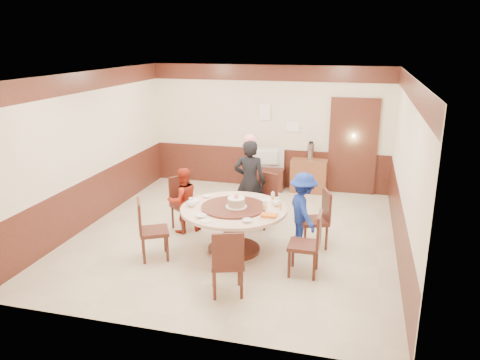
% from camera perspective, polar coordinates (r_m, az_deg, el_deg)
% --- Properties ---
extents(room, '(6.00, 6.04, 2.84)m').
position_cam_1_polar(room, '(8.05, -0.54, 0.45)').
color(room, beige).
rests_on(room, ground).
extents(banquet_table, '(1.71, 1.71, 0.78)m').
position_cam_1_polar(banquet_table, '(7.59, -0.76, -4.95)').
color(banquet_table, '#491F16').
rests_on(banquet_table, ground).
extents(chair_0, '(0.58, 0.57, 0.97)m').
position_cam_1_polar(chair_0, '(7.94, 9.05, -5.93)').
color(chair_0, '#491F16').
rests_on(chair_0, ground).
extents(chair_1, '(0.57, 0.57, 0.97)m').
position_cam_1_polar(chair_1, '(8.73, 2.74, -3.59)').
color(chair_1, '#491F16').
rests_on(chair_1, ground).
extents(chair_2, '(0.62, 0.62, 0.97)m').
position_cam_1_polar(chair_2, '(8.61, -6.68, -4.00)').
color(chair_2, '#491F16').
rests_on(chair_2, ground).
extents(chair_3, '(0.60, 0.60, 0.97)m').
position_cam_1_polar(chair_3, '(7.56, -10.56, -7.21)').
color(chair_3, '#491F16').
rests_on(chair_3, ground).
extents(chair_4, '(0.56, 0.57, 0.97)m').
position_cam_1_polar(chair_4, '(6.46, -1.56, -11.28)').
color(chair_4, '#491F16').
rests_on(chair_4, ground).
extents(chair_5, '(0.45, 0.44, 0.97)m').
position_cam_1_polar(chair_5, '(7.03, 7.93, -9.02)').
color(chair_5, '#491F16').
rests_on(chair_5, ground).
extents(person_standing, '(0.60, 0.40, 1.62)m').
position_cam_1_polar(person_standing, '(8.62, 1.19, -0.28)').
color(person_standing, black).
rests_on(person_standing, ground).
extents(person_red, '(0.73, 0.72, 1.19)m').
position_cam_1_polar(person_red, '(8.39, -6.97, -2.47)').
color(person_red, '#A92816').
rests_on(person_red, ground).
extents(person_blue, '(0.80, 0.95, 1.27)m').
position_cam_1_polar(person_blue, '(7.80, 7.70, -3.68)').
color(person_blue, navy).
rests_on(person_blue, ground).
extents(birthday_cake, '(0.34, 0.34, 0.22)m').
position_cam_1_polar(birthday_cake, '(7.44, -0.46, -2.73)').
color(birthday_cake, white).
rests_on(birthday_cake, banquet_table).
extents(teapot_left, '(0.17, 0.15, 0.13)m').
position_cam_1_polar(teapot_left, '(7.59, -5.97, -2.80)').
color(teapot_left, white).
rests_on(teapot_left, banquet_table).
extents(teapot_right, '(0.17, 0.15, 0.13)m').
position_cam_1_polar(teapot_right, '(7.59, 4.48, -2.76)').
color(teapot_right, white).
rests_on(teapot_right, banquet_table).
extents(bowl_0, '(0.14, 0.14, 0.03)m').
position_cam_1_polar(bowl_0, '(8.01, -4.09, -2.02)').
color(bowl_0, white).
rests_on(bowl_0, banquet_table).
extents(bowl_1, '(0.15, 0.15, 0.05)m').
position_cam_1_polar(bowl_1, '(6.94, 0.88, -4.97)').
color(bowl_1, white).
rests_on(bowl_1, banquet_table).
extents(bowl_2, '(0.16, 0.16, 0.04)m').
position_cam_1_polar(bowl_2, '(7.14, -4.77, -4.41)').
color(bowl_2, white).
rests_on(bowl_2, banquet_table).
extents(bowl_3, '(0.15, 0.15, 0.05)m').
position_cam_1_polar(bowl_3, '(7.22, 4.13, -4.11)').
color(bowl_3, white).
rests_on(bowl_3, banquet_table).
extents(bowl_4, '(0.14, 0.14, 0.03)m').
position_cam_1_polar(bowl_4, '(7.80, -5.45, -2.58)').
color(bowl_4, white).
rests_on(bowl_4, banquet_table).
extents(saucer_near, '(0.18, 0.18, 0.01)m').
position_cam_1_polar(saucer_near, '(7.00, -4.17, -4.96)').
color(saucer_near, white).
rests_on(saucer_near, banquet_table).
extents(saucer_far, '(0.18, 0.18, 0.01)m').
position_cam_1_polar(saucer_far, '(7.87, 3.36, -2.43)').
color(saucer_far, white).
rests_on(saucer_far, banquet_table).
extents(shrimp_platter, '(0.30, 0.20, 0.06)m').
position_cam_1_polar(shrimp_platter, '(7.09, 3.55, -4.46)').
color(shrimp_platter, white).
rests_on(shrimp_platter, banquet_table).
extents(bottle_0, '(0.06, 0.06, 0.16)m').
position_cam_1_polar(bottle_0, '(7.37, 3.03, -3.19)').
color(bottle_0, silver).
rests_on(bottle_0, banquet_table).
extents(bottle_1, '(0.06, 0.06, 0.16)m').
position_cam_1_polar(bottle_1, '(7.41, 4.85, -3.09)').
color(bottle_1, silver).
rests_on(bottle_1, banquet_table).
extents(bottle_2, '(0.06, 0.06, 0.16)m').
position_cam_1_polar(bottle_2, '(7.78, 4.03, -2.10)').
color(bottle_2, silver).
rests_on(bottle_2, banquet_table).
extents(tv_stand, '(0.85, 0.45, 0.50)m').
position_cam_1_polar(tv_stand, '(10.84, 3.19, 0.21)').
color(tv_stand, '#491F16').
rests_on(tv_stand, ground).
extents(television, '(0.81, 0.23, 0.47)m').
position_cam_1_polar(television, '(10.72, 3.23, 2.68)').
color(television, gray).
rests_on(television, tv_stand).
extents(side_cabinet, '(0.80, 0.40, 0.75)m').
position_cam_1_polar(side_cabinet, '(10.70, 8.37, 0.51)').
color(side_cabinet, brown).
rests_on(side_cabinet, ground).
extents(thermos, '(0.15, 0.15, 0.38)m').
position_cam_1_polar(thermos, '(10.55, 8.61, 3.45)').
color(thermos, silver).
rests_on(thermos, side_cabinet).
extents(notice_left, '(0.25, 0.00, 0.35)m').
position_cam_1_polar(notice_left, '(10.73, 3.02, 8.25)').
color(notice_left, white).
rests_on(notice_left, room).
extents(notice_right, '(0.30, 0.00, 0.22)m').
position_cam_1_polar(notice_right, '(10.67, 6.44, 6.48)').
color(notice_right, white).
rests_on(notice_right, room).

